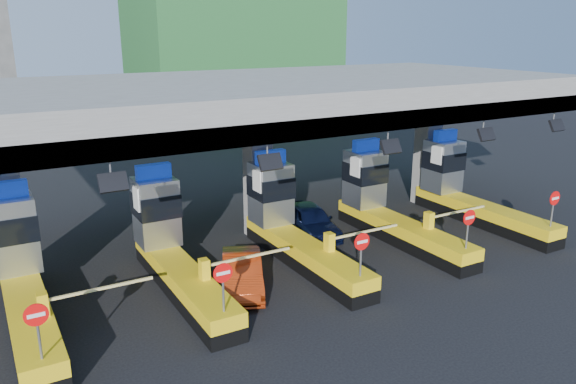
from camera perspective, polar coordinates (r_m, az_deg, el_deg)
ground at (r=23.24m, az=0.39°, el=-6.63°), size 120.00×120.00×0.00m
toll_canopy at (r=24.12m, az=-3.05°, el=9.30°), size 28.00×12.09×7.00m
toll_lane_far_left at (r=20.30m, az=-25.49°, el=-7.54°), size 4.43×8.00×4.16m
toll_lane_left at (r=21.09m, az=-11.87°, el=-5.36°), size 4.43×8.00×4.16m
toll_lane_center at (r=22.97m, az=0.05°, el=-3.19°), size 4.43×8.00×4.16m
toll_lane_right at (r=25.69m, az=9.77°, el=-1.30°), size 4.43×8.00×4.16m
toll_lane_far_right at (r=29.03m, az=17.44°, el=0.22°), size 4.43×8.00×4.16m
van at (r=25.42m, az=2.22°, el=-2.87°), size 2.25×4.41×1.44m
red_car at (r=20.33m, az=-4.67°, el=-8.18°), size 2.78×4.15×1.29m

